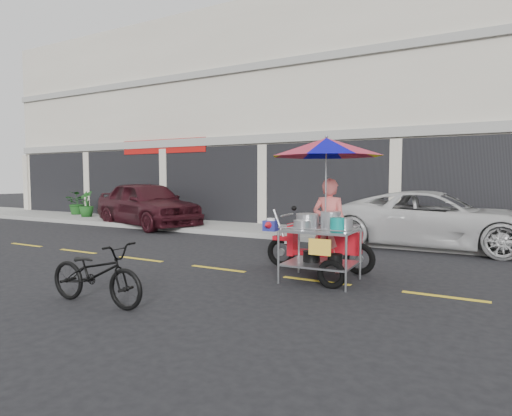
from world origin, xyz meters
The scene contains 10 objects.
ground centered at (0.00, 0.00, 0.00)m, with size 90.00×90.00×0.00m, color black.
sidewalk centered at (0.00, 5.50, 0.07)m, with size 45.00×3.00×0.15m, color gray.
shophouse_block centered at (2.82, 10.59, 4.24)m, with size 36.00×8.11×10.40m.
centerline centered at (0.00, 0.00, 0.00)m, with size 42.00×0.10×0.01m, color gold.
maroon_sedan centered at (-8.21, 4.68, 0.82)m, with size 1.94×4.82×1.64m, color #330E15.
white_pickup centered at (1.32, 4.70, 0.71)m, with size 2.35×5.11×1.42m, color silver.
plant_tall centered at (-13.36, 5.80, 0.66)m, with size 0.91×0.79×1.02m, color #194B18.
plant_short centered at (-12.05, 5.21, 0.68)m, with size 0.60×0.60×1.07m, color #194B18.
near_bicycle centered at (-2.15, -2.74, 0.43)m, with size 0.58×1.65×0.87m, color black.
food_vendor_rig centered at (0.02, 0.34, 1.55)m, with size 2.49×1.95×2.47m.
Camera 1 is at (2.57, -6.71, 1.74)m, focal length 30.00 mm.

